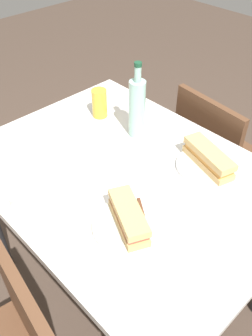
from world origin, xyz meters
TOP-DOWN VIEW (x-y plane):
  - ground_plane at (0.00, 0.00)m, footprint 8.00×8.00m
  - dining_table at (0.00, 0.00)m, footprint 1.15×0.86m
  - chair_far at (-0.01, 0.63)m, footprint 0.44×0.44m
  - plate_near at (0.19, 0.23)m, footprint 0.22×0.22m
  - baguette_sandwich_near at (0.19, 0.23)m, footprint 0.23×0.13m
  - knife_near at (0.19, 0.28)m, footprint 0.18×0.04m
  - plate_far at (0.19, -0.17)m, footprint 0.22×0.22m
  - baguette_sandwich_far at (0.19, -0.17)m, footprint 0.21×0.15m
  - knife_far at (0.20, -0.12)m, footprint 0.16×0.11m
  - water_bottle at (-0.14, 0.19)m, footprint 0.06×0.06m
  - beer_glass at (-0.35, 0.17)m, footprint 0.07×0.07m
  - olive_bowl at (-0.14, -0.35)m, footprint 0.08×0.08m
  - paper_napkin at (-0.34, -0.26)m, footprint 0.18×0.18m

SIDE VIEW (x-z plane):
  - ground_plane at x=0.00m, z-range 0.00..0.00m
  - chair_far at x=-0.01m, z-range 0.06..0.90m
  - dining_table at x=0.00m, z-range 0.27..1.04m
  - paper_napkin at x=-0.34m, z-range 0.77..0.78m
  - plate_near at x=0.19m, z-range 0.77..0.79m
  - plate_far at x=0.19m, z-range 0.77..0.79m
  - olive_bowl at x=-0.14m, z-range 0.77..0.80m
  - knife_near at x=0.19m, z-range 0.79..0.79m
  - knife_far at x=0.20m, z-range 0.79..0.79m
  - baguette_sandwich_near at x=0.19m, z-range 0.79..0.85m
  - baguette_sandwich_far at x=0.19m, z-range 0.79..0.85m
  - beer_glass at x=-0.35m, z-range 0.77..0.90m
  - water_bottle at x=-0.14m, z-range 0.74..1.05m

